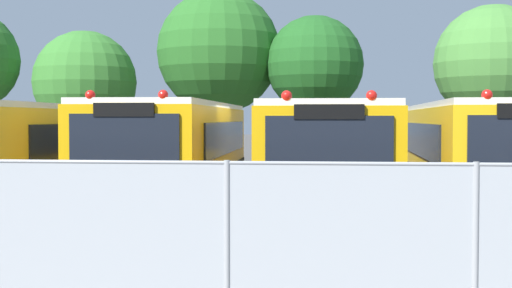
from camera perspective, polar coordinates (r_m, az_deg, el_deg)
ground_plane at (r=16.55m, az=-0.38°, el=-5.54°), size 160.00×160.00×0.00m
school_bus_0 at (r=17.74m, az=-17.59°, el=-0.59°), size 2.73×9.62×2.66m
school_bus_1 at (r=16.77m, az=-6.59°, el=-0.58°), size 2.66×9.40×2.70m
school_bus_2 at (r=16.52m, az=5.55°, el=-0.68°), size 2.82×10.86×2.66m
school_bus_3 at (r=16.59m, az=17.55°, el=-0.75°), size 2.72×9.92×2.67m
tree_1 at (r=27.09m, az=-14.01°, el=4.91°), size 3.86×3.86×5.50m
tree_2 at (r=26.86m, az=-3.00°, el=7.70°), size 4.70×4.70×7.10m
tree_3 at (r=25.87m, az=4.86°, el=6.51°), size 3.58×3.58×5.99m
tree_4 at (r=25.76m, az=18.61°, el=6.31°), size 4.08×4.08×6.16m
chainlink_fence at (r=7.93m, az=-2.37°, el=-7.33°), size 16.44×0.07×1.73m
traffic_cone at (r=9.23m, az=-14.35°, el=-9.71°), size 0.49×0.49×0.64m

